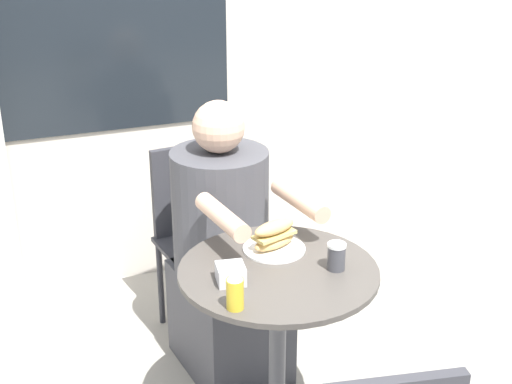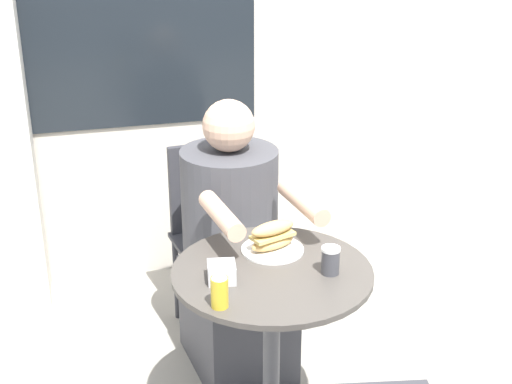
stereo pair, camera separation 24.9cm
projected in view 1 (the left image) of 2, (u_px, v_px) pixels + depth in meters
The scene contains 8 objects.
storefront_wall at pixel (157, 8), 3.43m from camera, with size 8.00×0.09×2.80m.
cafe_table at pixel (278, 320), 2.47m from camera, with size 0.68×0.68×0.74m.
diner_chair at pixel (197, 223), 3.25m from camera, with size 0.42×0.42×0.87m.
seated_diner at pixel (225, 261), 2.96m from camera, with size 0.46×0.73×1.17m.
sandwich_on_plate at pixel (274, 238), 2.51m from camera, with size 0.22×0.22×0.11m.
drink_cup at pixel (336, 256), 2.38m from camera, with size 0.06×0.06×0.09m.
napkin_box at pixel (231, 274), 2.30m from camera, with size 0.10×0.10×0.06m.
condiment_bottle at pixel (235, 291), 2.14m from camera, with size 0.05×0.05×0.13m.
Camera 1 is at (-0.85, -1.94, 1.90)m, focal length 50.00 mm.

